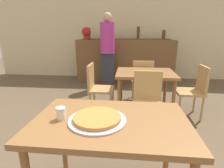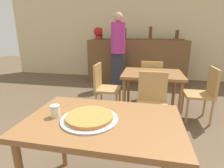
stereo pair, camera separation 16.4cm
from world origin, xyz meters
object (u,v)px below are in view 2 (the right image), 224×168
object	(u,v)px
chair_far_side_front	(152,100)
person_standing	(118,48)
chair_far_side_left	(104,85)
potted_plant	(98,33)
chair_far_side_right	(204,91)
chair_far_side_back	(151,79)
pizza_tray	(90,118)
cheese_shaker	(55,111)

from	to	relation	value
chair_far_side_front	person_standing	size ratio (longest dim) A/B	0.47
chair_far_side_left	potted_plant	xyz separation A→B (m)	(-0.64, 2.02, 0.85)
chair_far_side_right	person_standing	size ratio (longest dim) A/B	0.47
chair_far_side_back	chair_far_side_right	distance (m)	0.95
chair_far_side_right	person_standing	distance (m)	2.22
pizza_tray	potted_plant	size ratio (longest dim) A/B	1.24
chair_far_side_right	cheese_shaker	distance (m)	2.28
pizza_tray	chair_far_side_right	bearing A→B (deg)	53.16
chair_far_side_left	person_standing	xyz separation A→B (m)	(-0.01, 1.49, 0.49)
chair_far_side_left	potted_plant	world-z (taller)	potted_plant
chair_far_side_back	cheese_shaker	distance (m)	2.36
chair_far_side_front	chair_far_side_back	bearing A→B (deg)	90.00
pizza_tray	person_standing	world-z (taller)	person_standing
pizza_tray	chair_far_side_back	bearing A→B (deg)	78.04
pizza_tray	potted_plant	bearing A→B (deg)	104.56
chair_far_side_left	potted_plant	bearing A→B (deg)	17.72
cheese_shaker	person_standing	distance (m)	3.17
cheese_shaker	person_standing	xyz separation A→B (m)	(-0.06, 3.16, 0.19)
chair_far_side_back	cheese_shaker	bearing A→B (deg)	71.81
cheese_shaker	pizza_tray	bearing A→B (deg)	0.45
chair_far_side_back	potted_plant	bearing A→B (deg)	-45.86
chair_far_side_front	chair_far_side_back	xyz separation A→B (m)	(0.00, 1.09, 0.00)
chair_far_side_right	person_standing	world-z (taller)	person_standing
chair_far_side_front	potted_plant	world-z (taller)	potted_plant
cheese_shaker	chair_far_side_front	bearing A→B (deg)	57.24
chair_far_side_left	cheese_shaker	xyz separation A→B (m)	(0.06, -1.68, 0.30)
chair_far_side_front	chair_far_side_left	bearing A→B (deg)	145.31
chair_far_side_front	pizza_tray	world-z (taller)	chair_far_side_front
potted_plant	chair_far_side_left	bearing A→B (deg)	-72.28
pizza_tray	person_standing	bearing A→B (deg)	95.83
potted_plant	chair_far_side_back	bearing A→B (deg)	-45.86
chair_far_side_front	chair_far_side_left	xyz separation A→B (m)	(-0.79, 0.54, 0.00)
chair_far_side_right	pizza_tray	bearing A→B (deg)	-36.84
chair_far_side_right	chair_far_side_back	bearing A→B (deg)	-124.69
chair_far_side_left	pizza_tray	world-z (taller)	chair_far_side_left
chair_far_side_right	cheese_shaker	size ratio (longest dim) A/B	9.39
chair_far_side_front	pizza_tray	bearing A→B (deg)	-112.55
chair_far_side_right	chair_far_side_left	bearing A→B (deg)	-90.00
pizza_tray	cheese_shaker	xyz separation A→B (m)	(-0.26, -0.00, 0.03)
chair_far_side_front	person_standing	bearing A→B (deg)	111.34
chair_far_side_left	chair_far_side_right	bearing A→B (deg)	-90.00
chair_far_side_front	pizza_tray	distance (m)	1.25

